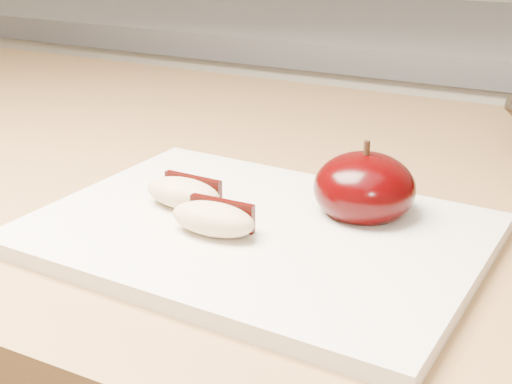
% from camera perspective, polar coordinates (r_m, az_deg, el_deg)
% --- Properties ---
extents(back_cabinet, '(2.40, 0.62, 0.94)m').
position_cam_1_polar(back_cabinet, '(1.42, 14.26, -5.97)').
color(back_cabinet, silver).
rests_on(back_cabinet, ground).
extents(cutting_board, '(0.31, 0.24, 0.01)m').
position_cam_1_polar(cutting_board, '(0.50, 0.00, -3.31)').
color(cutting_board, beige).
rests_on(cutting_board, island_counter).
extents(apple_half, '(0.07, 0.07, 0.06)m').
position_cam_1_polar(apple_half, '(0.52, 8.66, 0.30)').
color(apple_half, black).
rests_on(apple_half, cutting_board).
extents(apple_wedge_a, '(0.06, 0.03, 0.02)m').
position_cam_1_polar(apple_wedge_a, '(0.53, -5.75, -0.06)').
color(apple_wedge_a, tan).
rests_on(apple_wedge_a, cutting_board).
extents(apple_wedge_b, '(0.06, 0.03, 0.02)m').
position_cam_1_polar(apple_wedge_b, '(0.48, -3.37, -2.12)').
color(apple_wedge_b, tan).
rests_on(apple_wedge_b, cutting_board).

